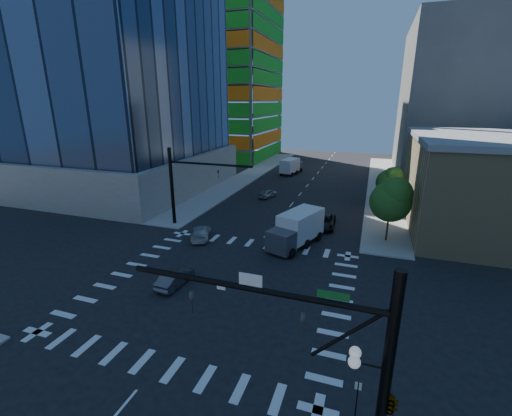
% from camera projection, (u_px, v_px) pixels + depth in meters
% --- Properties ---
extents(ground, '(160.00, 160.00, 0.00)m').
position_uv_depth(ground, '(223.00, 287.00, 27.31)').
color(ground, black).
rests_on(ground, ground).
extents(road_markings, '(20.00, 20.00, 0.01)m').
position_uv_depth(road_markings, '(223.00, 287.00, 27.31)').
color(road_markings, silver).
rests_on(road_markings, ground).
extents(sidewalk_ne, '(5.00, 60.00, 0.15)m').
position_uv_depth(sidewalk_ne, '(383.00, 186.00, 59.55)').
color(sidewalk_ne, gray).
rests_on(sidewalk_ne, ground).
extents(sidewalk_nw, '(5.00, 60.00, 0.15)m').
position_uv_depth(sidewalk_nw, '(248.00, 176.00, 67.25)').
color(sidewalk_nw, gray).
rests_on(sidewalk_nw, ground).
extents(construction_building, '(25.16, 34.50, 70.60)m').
position_uv_depth(construction_building, '(221.00, 56.00, 84.28)').
color(construction_building, slate).
rests_on(construction_building, ground).
extents(commercial_building, '(20.50, 22.50, 10.60)m').
position_uv_depth(commercial_building, '(509.00, 185.00, 37.88)').
color(commercial_building, tan).
rests_on(commercial_building, ground).
extents(bg_building_ne, '(24.00, 30.00, 28.00)m').
position_uv_depth(bg_building_ne, '(471.00, 102.00, 64.46)').
color(bg_building_ne, '#5B5852').
rests_on(bg_building_ne, ground).
extents(signal_mast_se, '(10.51, 2.48, 9.00)m').
position_uv_depth(signal_mast_se, '(359.00, 371.00, 12.16)').
color(signal_mast_se, black).
rests_on(signal_mast_se, sidewalk_se).
extents(signal_mast_nw, '(10.20, 0.40, 9.00)m').
position_uv_depth(signal_mast_nw, '(183.00, 180.00, 39.12)').
color(signal_mast_nw, black).
rests_on(signal_mast_nw, sidewalk_nw).
extents(tree_south, '(4.16, 4.16, 6.82)m').
position_uv_depth(tree_south, '(392.00, 199.00, 34.57)').
color(tree_south, '#382316').
rests_on(tree_south, sidewalk_ne).
extents(tree_north, '(3.54, 3.52, 5.78)m').
position_uv_depth(tree_north, '(391.00, 181.00, 45.52)').
color(tree_north, '#382316').
rests_on(tree_north, sidewalk_ne).
extents(no_parking_sign, '(0.30, 0.06, 2.20)m').
position_uv_depth(no_parking_sign, '(357.00, 397.00, 15.47)').
color(no_parking_sign, black).
rests_on(no_parking_sign, ground).
extents(car_nb_far, '(2.49, 5.11, 1.40)m').
position_uv_depth(car_nb_far, '(325.00, 222.00, 39.97)').
color(car_nb_far, black).
rests_on(car_nb_far, ground).
extents(car_sb_near, '(3.32, 4.85, 1.30)m').
position_uv_depth(car_sb_near, '(201.00, 233.00, 36.75)').
color(car_sb_near, silver).
rests_on(car_sb_near, ground).
extents(car_sb_mid, '(2.43, 4.01, 1.28)m').
position_uv_depth(car_sb_mid, '(268.00, 193.00, 52.32)').
color(car_sb_mid, '#95989C').
rests_on(car_sb_mid, ground).
extents(car_sb_cross, '(1.56, 3.95, 1.28)m').
position_uv_depth(car_sb_cross, '(175.00, 278.00, 27.37)').
color(car_sb_cross, '#47474B').
rests_on(car_sb_cross, ground).
extents(box_truck_near, '(4.81, 7.13, 3.45)m').
position_uv_depth(box_truck_near, '(295.00, 232.00, 34.46)').
color(box_truck_near, black).
rests_on(box_truck_near, ground).
extents(box_truck_far, '(3.57, 6.34, 3.14)m').
position_uv_depth(box_truck_far, '(292.00, 167.00, 69.09)').
color(box_truck_far, black).
rests_on(box_truck_far, ground).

